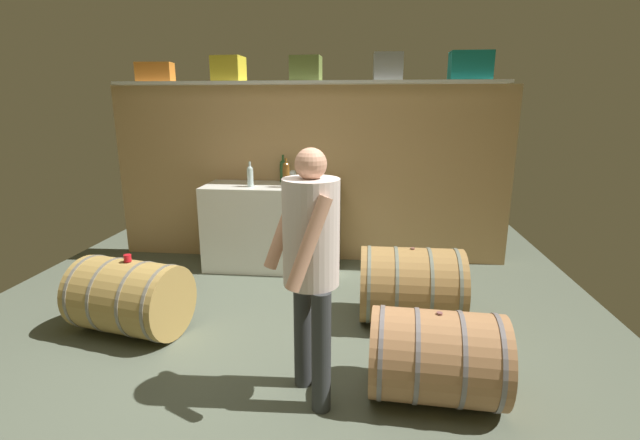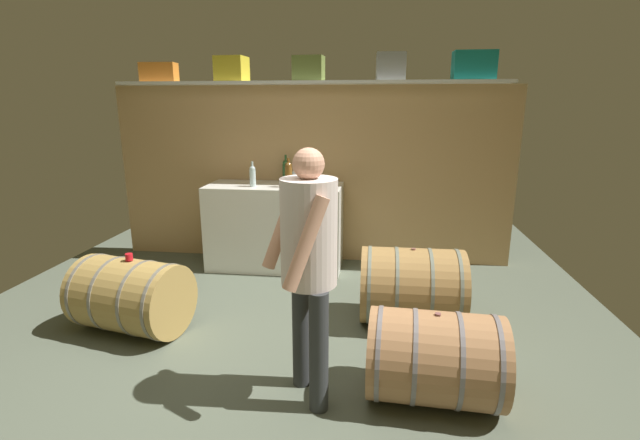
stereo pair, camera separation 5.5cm
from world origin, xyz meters
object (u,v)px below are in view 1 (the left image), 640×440
object	(u,v)px
toolcase_olive	(305,69)
toolcase_yellow	(229,69)
work_cabinet	(273,227)
wine_bottle_amber	(286,174)
toolcase_orange	(155,72)
winemaker_pouring	(310,252)
wine_bottle_clear	(250,176)
wine_barrel_far	(411,286)
wine_barrel_near	(130,297)
wine_barrel_flank	(436,357)
wine_bottle_green	(283,170)
toolcase_teal	(470,66)
wine_glass	(293,174)
toolcase_grey	(388,67)
tasting_cup	(128,258)

from	to	relation	value
toolcase_olive	toolcase_yellow	bearing A→B (deg)	-176.60
work_cabinet	toolcase_yellow	bearing A→B (deg)	155.60
wine_bottle_amber	toolcase_orange	bearing A→B (deg)	167.79
work_cabinet	winemaker_pouring	bearing A→B (deg)	-72.58
wine_bottle_clear	winemaker_pouring	world-z (taller)	winemaker_pouring
toolcase_olive	wine_barrel_far	bearing A→B (deg)	-49.61
toolcase_orange	winemaker_pouring	world-z (taller)	toolcase_orange
wine_bottle_amber	wine_barrel_near	bearing A→B (deg)	-123.60
wine_barrel_flank	toolcase_yellow	bearing A→B (deg)	132.08
toolcase_orange	toolcase_olive	xyz separation A→B (m)	(1.71, 0.00, 0.03)
toolcase_yellow	wine_bottle_green	size ratio (longest dim) A/B	1.02
toolcase_orange	wine_bottle_amber	xyz separation A→B (m)	(1.54, -0.33, -1.08)
toolcase_yellow	toolcase_teal	xyz separation A→B (m)	(2.60, 0.00, 0.01)
toolcase_yellow	wine_barrel_far	xyz separation A→B (m)	(1.95, -1.45, -1.88)
wine_barrel_flank	toolcase_teal	bearing A→B (deg)	80.32
wine_glass	wine_barrel_near	world-z (taller)	wine_glass
wine_bottle_amber	wine_barrel_far	xyz separation A→B (m)	(1.27, -1.12, -0.77)
wine_bottle_clear	wine_glass	bearing A→B (deg)	32.32
wine_bottle_amber	toolcase_yellow	bearing A→B (deg)	154.09
wine_barrel_far	wine_barrel_flank	bearing A→B (deg)	-86.50
toolcase_teal	wine_bottle_amber	distance (m)	2.25
toolcase_teal	wine_glass	size ratio (longest dim) A/B	2.80
toolcase_orange	work_cabinet	distance (m)	2.19
wine_barrel_far	winemaker_pouring	distance (m)	1.48
toolcase_teal	work_cabinet	bearing A→B (deg)	-173.98
toolcase_grey	wine_bottle_amber	world-z (taller)	toolcase_grey
wine_bottle_amber	wine_bottle_green	size ratio (longest dim) A/B	1.01
wine_barrel_near	wine_barrel_far	distance (m)	2.34
work_cabinet	wine_bottle_amber	size ratio (longest dim) A/B	4.77
work_cabinet	wine_bottle_amber	bearing A→B (deg)	-29.79
toolcase_grey	wine_barrel_flank	size ratio (longest dim) A/B	0.36
toolcase_grey	wine_barrel_far	distance (m)	2.39
wine_glass	wine_bottle_amber	bearing A→B (deg)	-96.33
work_cabinet	wine_bottle_clear	distance (m)	0.65
toolcase_yellow	wine_bottle_amber	distance (m)	1.35
toolcase_teal	work_cabinet	xyz separation A→B (m)	(-2.10, -0.23, -1.75)
toolcase_orange	wine_barrel_far	distance (m)	3.67
wine_bottle_clear	toolcase_grey	bearing A→B (deg)	13.12
work_cabinet	wine_barrel_far	world-z (taller)	work_cabinet
wine_bottle_green	wine_barrel_far	size ratio (longest dim) A/B	0.36
winemaker_pouring	wine_barrel_flank	bearing A→B (deg)	-116.51
work_cabinet	wine_bottle_amber	world-z (taller)	wine_bottle_amber
wine_glass	wine_barrel_flank	world-z (taller)	wine_glass
wine_barrel_far	wine_glass	bearing A→B (deg)	131.50
winemaker_pouring	toolcase_orange	bearing A→B (deg)	8.25
wine_bottle_green	tasting_cup	bearing A→B (deg)	-115.71
wine_bottle_clear	toolcase_yellow	bearing A→B (deg)	130.30
toolcase_grey	wine_barrel_far	world-z (taller)	toolcase_grey
tasting_cup	toolcase_orange	bearing A→B (deg)	105.68
winemaker_pouring	wine_bottle_clear	bearing A→B (deg)	-7.83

